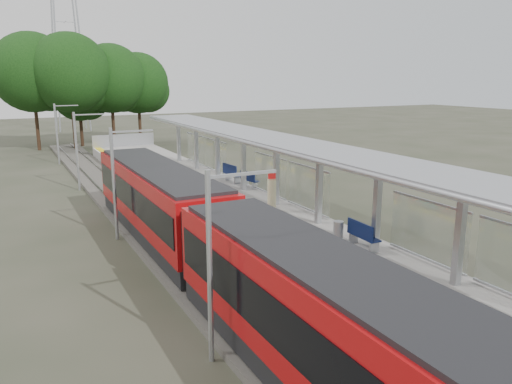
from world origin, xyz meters
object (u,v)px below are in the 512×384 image
bench_mid (249,179)px  info_pillar_far (272,195)px  bench_near (362,234)px  bench_far (231,173)px  litter_bin (338,231)px  train (216,241)px

bench_mid → info_pillar_far: 5.87m
bench_mid → bench_near: bearing=-105.5°
bench_far → litter_bin: bearing=-99.9°
train → bench_mid: train is taller
bench_mid → litter_bin: bench_mid is taller
bench_far → info_pillar_far: size_ratio=0.89×
train → info_pillar_far: 8.18m
bench_mid → litter_bin: bearing=-107.7°
litter_bin → train: bearing=-174.9°
train → info_pillar_far: size_ratio=14.01×
train → bench_mid: (7.11, 11.63, -0.53)m
bench_far → info_pillar_far: 7.67m
bench_near → litter_bin: size_ratio=1.86×
bench_mid → litter_bin: 11.20m
bench_mid → info_pillar_far: bearing=-115.7°
train → litter_bin: (5.71, 0.51, -0.62)m
train → info_pillar_far: (5.58, 5.98, -0.20)m
bench_far → info_pillar_far: (-1.21, -7.57, 0.23)m
bench_near → litter_bin: (-0.34, 1.11, -0.14)m
bench_near → litter_bin: bench_near is taller
bench_far → info_pillar_far: info_pillar_far is taller
bench_near → bench_far: bench_far is taller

